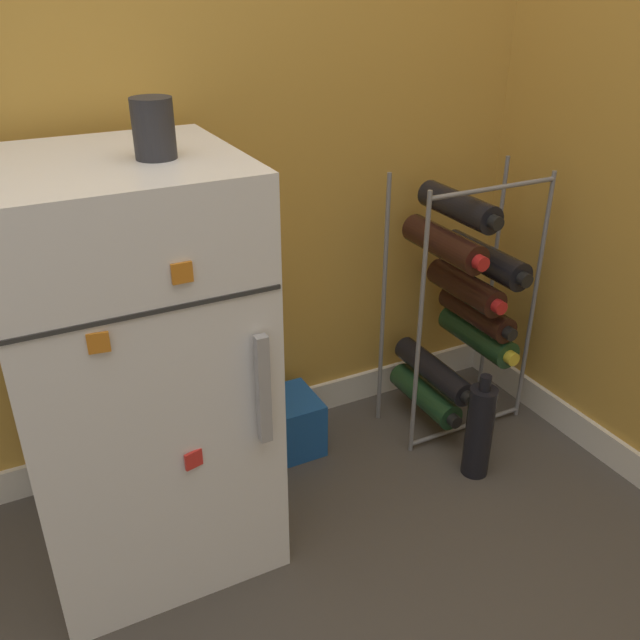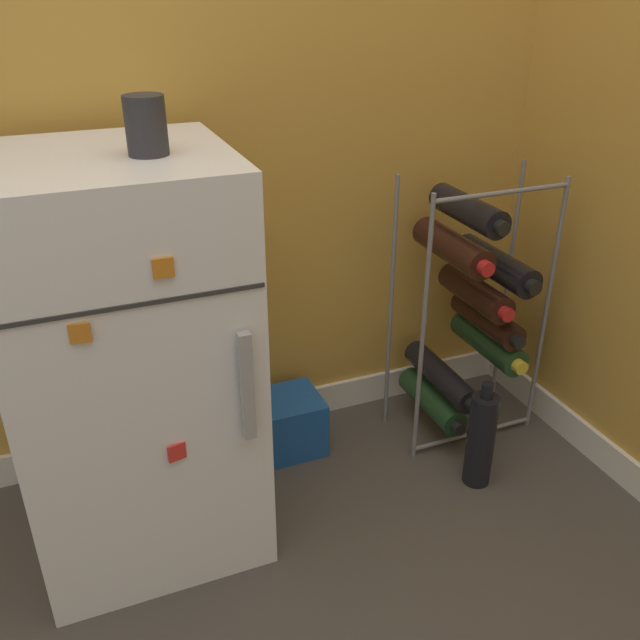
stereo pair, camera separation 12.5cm
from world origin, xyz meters
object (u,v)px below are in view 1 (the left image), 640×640
wine_rack (460,303)px  fridge_top_cup (154,128)px  loose_bottle_floor (479,431)px  mini_fridge (136,372)px  soda_box (277,427)px

wine_rack → fridge_top_cup: fridge_top_cup is taller
wine_rack → loose_bottle_floor: (-0.09, -0.24, -0.25)m
mini_fridge → wine_rack: (0.91, 0.07, -0.07)m
loose_bottle_floor → wine_rack: bearing=69.3°
soda_box → fridge_top_cup: size_ratio=2.18×
wine_rack → fridge_top_cup: 1.01m
wine_rack → fridge_top_cup: size_ratio=7.07×
soda_box → loose_bottle_floor: bearing=-36.5°
wine_rack → soda_box: 0.61m
mini_fridge → wine_rack: 0.91m
mini_fridge → fridge_top_cup: 0.51m
mini_fridge → soda_box: size_ratio=3.90×
soda_box → fridge_top_cup: (-0.30, -0.20, 0.87)m
fridge_top_cup → mini_fridge: bearing=153.1°
mini_fridge → loose_bottle_floor: size_ratio=2.98×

